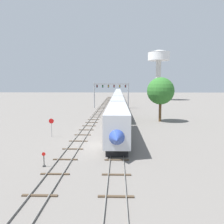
{
  "coord_description": "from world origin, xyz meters",
  "views": [
    {
      "loc": [
        2.14,
        -29.53,
        8.01
      ],
      "look_at": [
        1.0,
        12.0,
        3.0
      ],
      "focal_mm": 36.78,
      "sensor_mm": 36.0,
      "label": 1
    }
  ],
  "objects_px": {
    "passenger_train": "(118,97)",
    "switch_stand": "(44,162)",
    "trackside_tree_left": "(161,91)",
    "signal_gantry": "(111,89)",
    "stop_sign": "(51,125)",
    "water_tower": "(159,60)"
  },
  "relations": [
    {
      "from": "passenger_train",
      "to": "stop_sign",
      "type": "xyz_separation_m",
      "value": [
        -10.0,
        -63.57,
        -0.74
      ]
    },
    {
      "from": "water_tower",
      "to": "passenger_train",
      "type": "bearing_deg",
      "value": -134.35
    },
    {
      "from": "signal_gantry",
      "to": "stop_sign",
      "type": "relative_size",
      "value": 4.2
    },
    {
      "from": "signal_gantry",
      "to": "trackside_tree_left",
      "type": "relative_size",
      "value": 1.27
    },
    {
      "from": "stop_sign",
      "to": "trackside_tree_left",
      "type": "distance_m",
      "value": 25.18
    },
    {
      "from": "signal_gantry",
      "to": "switch_stand",
      "type": "relative_size",
      "value": 8.29
    },
    {
      "from": "signal_gantry",
      "to": "water_tower",
      "type": "distance_m",
      "value": 48.97
    },
    {
      "from": "water_tower",
      "to": "signal_gantry",
      "type": "bearing_deg",
      "value": -119.0
    },
    {
      "from": "passenger_train",
      "to": "trackside_tree_left",
      "type": "relative_size",
      "value": 15.57
    },
    {
      "from": "signal_gantry",
      "to": "trackside_tree_left",
      "type": "height_order",
      "value": "trackside_tree_left"
    },
    {
      "from": "passenger_train",
      "to": "signal_gantry",
      "type": "relative_size",
      "value": 12.28
    },
    {
      "from": "passenger_train",
      "to": "stop_sign",
      "type": "height_order",
      "value": "passenger_train"
    },
    {
      "from": "passenger_train",
      "to": "switch_stand",
      "type": "relative_size",
      "value": 101.75
    },
    {
      "from": "passenger_train",
      "to": "signal_gantry",
      "type": "distance_m",
      "value": 20.55
    },
    {
      "from": "passenger_train",
      "to": "switch_stand",
      "type": "distance_m",
      "value": 76.5
    },
    {
      "from": "passenger_train",
      "to": "switch_stand",
      "type": "xyz_separation_m",
      "value": [
        -7.1,
        -76.14,
        -2.09
      ]
    },
    {
      "from": "water_tower",
      "to": "switch_stand",
      "type": "bearing_deg",
      "value": -105.86
    },
    {
      "from": "stop_sign",
      "to": "passenger_train",
      "type": "bearing_deg",
      "value": 81.06
    },
    {
      "from": "passenger_train",
      "to": "water_tower",
      "type": "relative_size",
      "value": 5.87
    },
    {
      "from": "passenger_train",
      "to": "water_tower",
      "type": "height_order",
      "value": "water_tower"
    },
    {
      "from": "passenger_train",
      "to": "water_tower",
      "type": "distance_m",
      "value": 34.31
    },
    {
      "from": "water_tower",
      "to": "trackside_tree_left",
      "type": "height_order",
      "value": "water_tower"
    }
  ]
}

